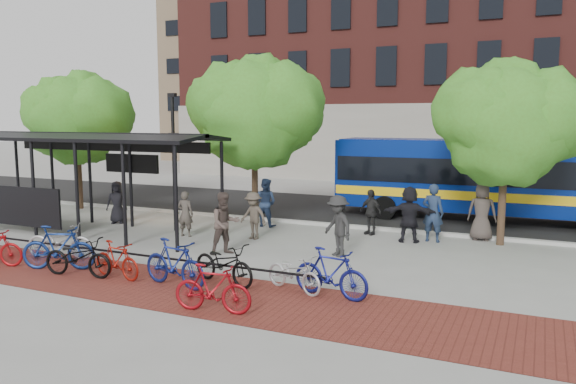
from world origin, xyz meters
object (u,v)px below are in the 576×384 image
at_px(pedestrian_5, 409,214).
at_px(pedestrian_9, 338,226).
at_px(tree_b, 257,109).
at_px(bike_5, 117,260).
at_px(bus, 488,175).
at_px(pedestrian_7, 433,213).
at_px(pedestrian_8, 225,223).
at_px(tree_a, 79,115).
at_px(pedestrian_3, 253,216).
at_px(lamp_post_left, 174,151).
at_px(pedestrian_0, 117,202).
at_px(bike_3, 58,248).
at_px(bike_8, 224,263).
at_px(bike_4, 78,257).
at_px(bike_10, 294,273).
at_px(pedestrian_6, 482,212).
at_px(pedestrian_4, 370,212).
at_px(bike_7, 174,263).
at_px(pedestrian_2, 265,202).
at_px(bike_2, 60,241).
at_px(pedestrian_1, 185,214).
at_px(bus_shelter, 80,149).
at_px(bike_9, 213,289).
at_px(tree_c, 509,119).
at_px(bike_11, 331,273).

bearing_deg(pedestrian_5, pedestrian_9, 51.78).
height_order(tree_b, pedestrian_9, tree_b).
bearing_deg(bike_5, bus, -22.76).
bearing_deg(pedestrian_7, pedestrian_8, 42.95).
xyz_separation_m(tree_a, pedestrian_3, (10.17, -2.57, -3.43)).
height_order(lamp_post_left, pedestrian_0, lamp_post_left).
relative_size(bike_3, bike_8, 1.02).
distance_m(tree_a, bike_3, 11.53).
xyz_separation_m(bike_4, bike_8, (3.78, 1.01, 0.01)).
relative_size(bike_10, pedestrian_8, 0.91).
height_order(pedestrian_5, pedestrian_6, pedestrian_6).
distance_m(pedestrian_0, pedestrian_4, 9.85).
height_order(bike_7, bike_8, bike_7).
bearing_deg(pedestrian_3, bike_7, -71.93).
xyz_separation_m(bike_8, pedestrian_2, (-2.44, 7.15, 0.39)).
bearing_deg(tree_b, bike_5, -88.50).
height_order(pedestrian_2, pedestrian_9, pedestrian_2).
bearing_deg(bike_3, bike_2, 23.19).
bearing_deg(pedestrian_1, tree_a, -28.73).
relative_size(bus, pedestrian_6, 6.15).
height_order(tree_b, pedestrian_2, tree_b).
height_order(pedestrian_3, pedestrian_9, pedestrian_9).
height_order(bike_7, pedestrian_6, pedestrian_6).
relative_size(pedestrian_6, pedestrian_8, 1.03).
height_order(bike_7, pedestrian_2, pedestrian_2).
xyz_separation_m(tree_a, pedestrian_0, (3.95, -2.20, -3.41)).
height_order(tree_a, pedestrian_6, tree_a).
bearing_deg(pedestrian_7, bike_2, 39.35).
height_order(bus_shelter, pedestrian_6, bus_shelter).
xyz_separation_m(tree_a, bike_8, (11.96, -7.52, -3.72)).
distance_m(lamp_post_left, bike_3, 9.05).
xyz_separation_m(lamp_post_left, bike_10, (8.88, -7.59, -2.30)).
bearing_deg(pedestrian_9, lamp_post_left, -167.88).
bearing_deg(bike_7, pedestrian_1, 42.19).
bearing_deg(pedestrian_5, bike_4, 38.46).
relative_size(bike_10, pedestrian_1, 1.08).
distance_m(bike_9, pedestrian_4, 9.27).
xyz_separation_m(tree_c, bike_9, (-5.17, -9.41, -3.53)).
bearing_deg(bike_8, pedestrian_1, 59.32).
bearing_deg(bike_3, pedestrian_4, -60.13).
distance_m(bus, pedestrian_6, 3.93).
relative_size(pedestrian_2, pedestrian_7, 0.94).
xyz_separation_m(bus, bike_8, (-5.14, -11.79, -1.33)).
height_order(pedestrian_7, pedestrian_9, pedestrian_7).
xyz_separation_m(tree_b, pedestrian_8, (1.41, -4.85, -3.51)).
xyz_separation_m(bike_3, pedestrian_7, (8.60, 7.75, 0.37)).
xyz_separation_m(lamp_post_left, bike_11, (9.84, -7.67, -2.17)).
distance_m(bike_3, bike_8, 4.81).
xyz_separation_m(tree_c, bike_5, (-8.78, -8.25, -3.57)).
bearing_deg(bike_3, pedestrian_0, 6.60).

